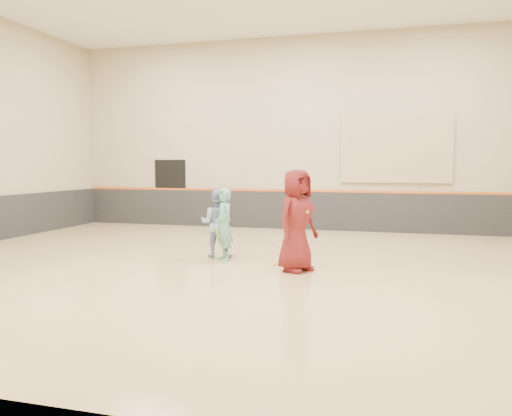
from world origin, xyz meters
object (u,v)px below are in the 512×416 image
(instructor, at_px, (217,223))
(young_man, at_px, (297,220))
(spare_racket, at_px, (283,240))
(girl, at_px, (224,225))

(instructor, distance_m, young_man, 2.21)
(instructor, relative_size, young_man, 0.77)
(instructor, relative_size, spare_racket, 2.31)
(instructor, height_order, young_man, young_man)
(girl, bearing_deg, instructor, -179.89)
(instructor, bearing_deg, spare_racket, -114.94)
(girl, xyz_separation_m, young_man, (1.69, -0.63, 0.21))
(girl, relative_size, young_man, 0.79)
(young_man, bearing_deg, instructor, 92.73)
(young_man, xyz_separation_m, spare_racket, (-1.03, 3.58, -0.96))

